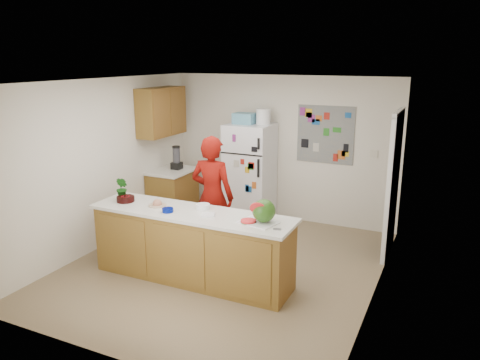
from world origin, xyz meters
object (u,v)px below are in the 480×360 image
at_px(watermelon, 264,211).
at_px(cherry_bowl, 126,199).
at_px(refrigerator, 250,173).
at_px(person, 212,197).

relative_size(watermelon, cherry_bowl, 1.16).
bearing_deg(watermelon, refrigerator, 117.41).
xyz_separation_m(person, cherry_bowl, (-0.87, -0.82, 0.08)).
height_order(refrigerator, watermelon, refrigerator).
bearing_deg(refrigerator, cherry_bowl, -107.61).
bearing_deg(watermelon, cherry_bowl, -179.65).
bearing_deg(refrigerator, person, -85.77).
relative_size(refrigerator, person, 0.97).
height_order(person, watermelon, person).
height_order(refrigerator, person, person).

